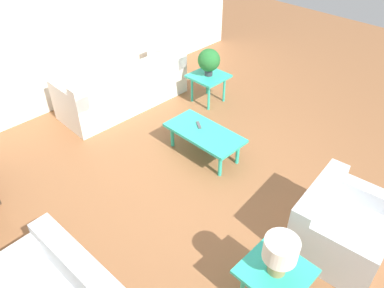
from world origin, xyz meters
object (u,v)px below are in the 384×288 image
Objects in this scene: sofa at (125,89)px; armchair at (340,227)px; side_table_plant at (208,79)px; side_table_lamp at (275,275)px; coffee_table at (204,134)px; potted_plant at (209,61)px; table_lamp at (280,252)px.

sofa is 2.02× the size of armchair.
armchair is at bearing 157.53° from side_table_plant.
coffee_table is at bearing -31.09° from side_table_lamp.
potted_plant is at bearing 140.76° from sofa.
coffee_table is at bearing 130.59° from potted_plant.
potted_plant reaches higher than side_table_lamp.
sofa is at bearing 49.93° from potted_plant.
side_table_plant is 3.66m from table_lamp.
table_lamp is (-2.87, 2.26, 0.32)m from side_table_plant.
side_table_lamp is at bearing 141.81° from potted_plant.
side_table_plant is at bearing -38.19° from table_lamp.
armchair reaches higher than side_table_lamp.
sofa reaches higher than side_table_lamp.
side_table_plant is 3.65m from side_table_lamp.
sofa reaches higher than armchair.
side_table_lamp is at bearing 148.91° from coffee_table.
coffee_table is 2.29m from table_lamp.
armchair is 1.13m from table_lamp.
armchair is 3.26m from potted_plant.
sofa is at bearing -1.43° from coffee_table.
table_lamp is at bearing 153.43° from side_table_lamp.
table_lamp is (-2.87, 2.26, -0.01)m from potted_plant.
sofa is 1.96× the size of coffee_table.
potted_plant is 1.14× the size of table_lamp.
side_table_lamp is at bearing 141.81° from side_table_plant.
armchair is 1.04m from side_table_lamp.
table_lamp reaches higher than armchair.
coffee_table is 1.94× the size of side_table_plant.
side_table_plant is at bearing 140.76° from sofa.
coffee_table is at bearing 130.59° from side_table_plant.
armchair is 1.88× the size of side_table_plant.
armchair reaches higher than coffee_table.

